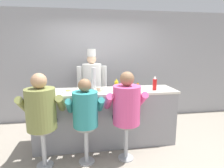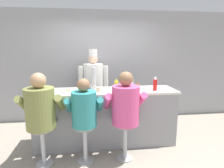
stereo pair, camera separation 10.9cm
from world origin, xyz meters
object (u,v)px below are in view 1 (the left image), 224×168
Objects in this scene: cereal_bowl at (47,91)px; diner_seated_pink at (126,106)px; ketchup_bottle_red at (155,83)px; mustard_bottle_yellow at (116,85)px; hot_sauce_bottle_orange at (138,86)px; cook_in_whites_near at (92,84)px; diner_seated_teal at (85,111)px; breakfast_plate at (68,91)px; coffee_mug_tan at (99,90)px; diner_seated_olive at (42,110)px; cup_stack_steel at (94,78)px; water_pitcher_clear at (129,83)px; napkin_dispenser_chrome at (89,89)px.

diner_seated_pink is at bearing -21.60° from cereal_bowl.
mustard_bottle_yellow is (-0.72, -0.00, -0.02)m from ketchup_bottle_red.
cook_in_whites_near is (-0.78, 1.10, -0.13)m from hot_sauce_bottle_orange.
breakfast_plate is at bearing 119.05° from diner_seated_teal.
coffee_mug_tan reaches higher than cereal_bowl.
diner_seated_olive is at bearing 179.54° from diner_seated_teal.
cook_in_whites_near is (0.19, 1.56, 0.13)m from diner_seated_teal.
hot_sauce_bottle_orange is at bearing -2.68° from breakfast_plate.
breakfast_plate is (-0.85, 0.08, -0.09)m from mustard_bottle_yellow.
diner_seated_pink reaches higher than ketchup_bottle_red.
cook_in_whites_near is at bearing 106.45° from diner_seated_pink.
diner_seated_pink reaches higher than cup_stack_steel.
water_pitcher_clear is (-0.14, 0.13, 0.04)m from hot_sauce_bottle_orange.
hot_sauce_bottle_orange is 1.10m from diner_seated_teal.
breakfast_plate is at bearing 172.45° from coffee_mug_tan.
cereal_bowl is 0.73m from napkin_dispenser_chrome.
cook_in_whites_near is (-0.64, 0.97, -0.17)m from water_pitcher_clear.
napkin_dispenser_chrome reaches higher than coffee_mug_tan.
breakfast_plate is 0.54m from coffee_mug_tan.
water_pitcher_clear is (-0.45, 0.16, -0.01)m from ketchup_bottle_red.
ketchup_bottle_red is 1.17× the size of water_pitcher_clear.
napkin_dispenser_chrome is at bearing 28.18° from diner_seated_olive.
ketchup_bottle_red is at bearing -2.63° from cereal_bowl.
napkin_dispenser_chrome is 0.09× the size of diner_seated_olive.
coffee_mug_tan is at bearing 179.39° from ketchup_bottle_red.
ketchup_bottle_red is at bearing -2.98° from breakfast_plate.
diner_seated_pink is (0.93, -0.51, -0.16)m from breakfast_plate.
mustard_bottle_yellow is 1.31m from diner_seated_olive.
cup_stack_steel reaches higher than water_pitcher_clear.
diner_seated_olive reaches higher than hot_sauce_bottle_orange.
ketchup_bottle_red reaches higher than mustard_bottle_yellow.
napkin_dispenser_chrome is at bearing -177.98° from ketchup_bottle_red.
diner_seated_olive reaches higher than ketchup_bottle_red.
cereal_bowl is at bearing 169.63° from napkin_dispenser_chrome.
coffee_mug_tan is 0.08× the size of diner_seated_pink.
breakfast_plate is 0.16× the size of diner_seated_olive.
ketchup_bottle_red is at bearing 12.43° from diner_seated_olive.
cup_stack_steel is at bearing 124.00° from diner_seated_pink.
hot_sauce_bottle_orange is 0.84m from cup_stack_steel.
mustard_bottle_yellow is at bearing -34.89° from cup_stack_steel.
water_pitcher_clear is 1.49m from cereal_bowl.
diner_seated_teal is (0.28, -0.51, -0.20)m from breakfast_plate.
cook_in_whites_near is at bearing 51.04° from cereal_bowl.
breakfast_plate is 0.17× the size of diner_seated_teal.
water_pitcher_clear is 1.91× the size of coffee_mug_tan.
diner_seated_teal is (-0.97, -0.45, -0.26)m from hot_sauce_bottle_orange.
breakfast_plate is (-1.56, 0.08, -0.11)m from ketchup_bottle_red.
cook_in_whites_near is (0.83, 1.55, 0.09)m from diner_seated_olive.
diner_seated_pink is at bearing -0.01° from diner_seated_olive.
hot_sauce_bottle_orange is at bearing -2.34° from cereal_bowl.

